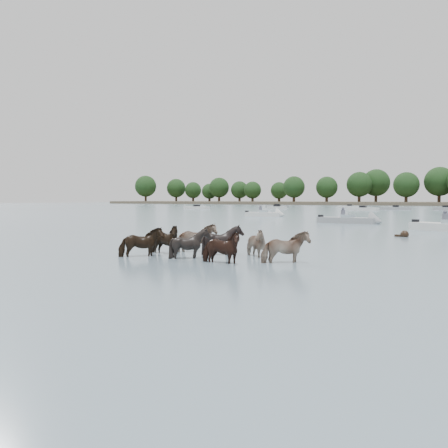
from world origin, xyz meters
The scene contains 7 objects.
ground centered at (0.00, 0.00, 0.00)m, with size 400.00×400.00×0.00m, color slate.
shoreline centered at (-70.00, 150.00, 0.50)m, with size 160.00×30.00×1.00m, color #4C4233.
pony_herd centered at (-1.15, -0.05, 0.41)m, with size 6.39×3.80×1.32m.
swimming_pony centered at (2.43, 12.89, 0.10)m, with size 0.72×0.44×0.44m.
motorboat_a centered at (-4.10, 25.19, 0.23)m, with size 5.48×1.84×1.92m.
motorboat_f centered at (-17.39, 35.09, 0.23)m, with size 4.71×2.64×1.92m.
treeline centered at (-65.36, 150.22, 6.74)m, with size 149.63×22.24×12.40m.
Camera 1 is at (8.42, -13.44, 2.00)m, focal length 38.46 mm.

